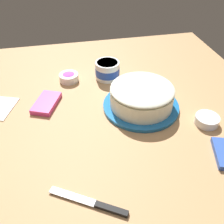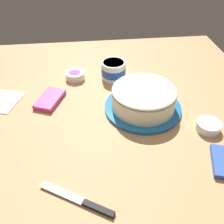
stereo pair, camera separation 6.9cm
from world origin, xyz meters
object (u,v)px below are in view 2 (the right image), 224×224
paper_napkin (1,101)px  spreading_knife (83,202)px  frosted_cake (143,99)px  candy_box_lower (50,99)px  frosting_tub (113,70)px  sprinkle_bowl_green (208,126)px  candy_box_upper (224,162)px  sprinkle_bowl_rainbow (75,75)px

paper_napkin → spreading_knife: bearing=-146.8°
frosted_cake → candy_box_lower: size_ratio=2.12×
frosted_cake → frosting_tub: size_ratio=2.68×
sprinkle_bowl_green → candy_box_upper: (-0.16, 0.01, -0.01)m
candy_box_lower → candy_box_upper: size_ratio=1.12×
spreading_knife → frosting_tub: bearing=-14.0°
sprinkle_bowl_green → candy_box_lower: bearing=68.0°
frosted_cake → candy_box_lower: bearing=76.1°
frosted_cake → candy_box_upper: 0.37m
frosted_cake → sprinkle_bowl_green: bearing=-124.3°
spreading_knife → candy_box_lower: 0.51m
frosting_tub → paper_napkin: (-0.14, 0.50, -0.04)m
spreading_knife → frosted_cake: bearing=-32.6°
frosting_tub → candy_box_lower: 0.34m
spreading_knife → paper_napkin: (0.52, 0.34, -0.00)m
sprinkle_bowl_green → paper_napkin: sprinkle_bowl_green is taller
frosting_tub → sprinkle_bowl_rainbow: (0.01, 0.18, -0.02)m
candy_box_lower → sprinkle_bowl_rainbow: bearing=-9.0°
frosting_tub → spreading_knife: size_ratio=0.55×
paper_napkin → sprinkle_bowl_rainbow: bearing=-65.0°
frosted_cake → sprinkle_bowl_green: frosted_cake is taller
spreading_knife → sprinkle_bowl_rainbow: size_ratio=2.35×
spreading_knife → sprinkle_bowl_rainbow: 0.67m
frosting_tub → paper_napkin: bearing=105.3°
frosted_cake → spreading_knife: frosted_cake is taller
frosting_tub → sprinkle_bowl_green: (-0.40, -0.31, -0.03)m
sprinkle_bowl_rainbow → frosting_tub: bearing=-93.4°
spreading_knife → paper_napkin: bearing=33.2°
frosting_tub → sprinkle_bowl_rainbow: bearing=86.6°
frosted_cake → spreading_knife: 0.47m
frosting_tub → paper_napkin: 0.52m
sprinkle_bowl_rainbow → candy_box_upper: bearing=-140.4°
sprinkle_bowl_green → paper_napkin: 0.85m
frosted_cake → sprinkle_bowl_rainbow: size_ratio=3.45×
frosting_tub → spreading_knife: (-0.65, 0.16, -0.04)m
frosted_cake → candy_box_upper: frosted_cake is taller
paper_napkin → sprinkle_bowl_green: bearing=-108.2°
candy_box_lower → frosting_tub: bearing=-38.1°
sprinkle_bowl_rainbow → sprinkle_bowl_green: sprinkle_bowl_rainbow is taller
spreading_knife → candy_box_lower: bearing=14.6°
frosting_tub → candy_box_upper: frosting_tub is taller
candy_box_upper → sprinkle_bowl_rainbow: bearing=57.5°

